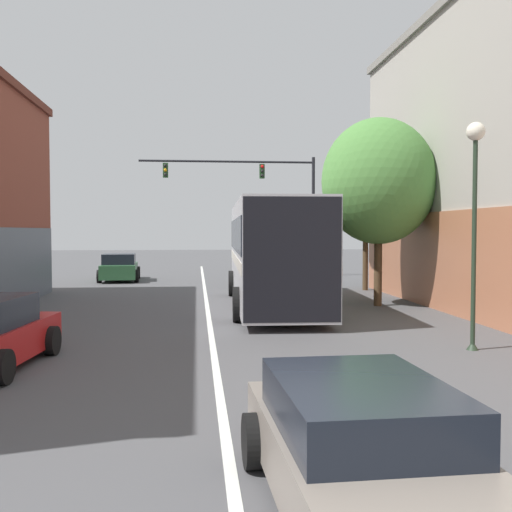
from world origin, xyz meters
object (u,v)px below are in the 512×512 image
traffic_signal_gantry (261,189)px  street_tree_near (379,181)px  hatchback_foreground (366,455)px  street_tree_far (366,198)px  parked_car_left_mid (119,268)px  bus (272,249)px  street_lamp (475,197)px

traffic_signal_gantry → street_tree_near: traffic_signal_gantry is taller
street_tree_near → hatchback_foreground: bearing=-107.6°
traffic_signal_gantry → hatchback_foreground: bearing=-94.3°
hatchback_foreground → street_tree_far: bearing=-18.1°
hatchback_foreground → parked_car_left_mid: size_ratio=0.99×
hatchback_foreground → street_tree_far: 21.31m
bus → traffic_signal_gantry: traffic_signal_gantry is taller
parked_car_left_mid → hatchback_foreground: bearing=-172.1°
hatchback_foreground → street_tree_far: street_tree_far is taller
street_tree_far → street_lamp: bearing=-96.0°
street_tree_near → bus: bearing=177.5°
street_lamp → parked_car_left_mid: bearing=117.4°
hatchback_foreground → traffic_signal_gantry: (2.15, 28.38, 4.38)m
hatchback_foreground → street_lamp: 8.87m
bus → hatchback_foreground: bearing=178.0°
parked_car_left_mid → street_lamp: bearing=-156.4°
street_tree_near → street_tree_far: bearing=78.4°
parked_car_left_mid → street_tree_far: size_ratio=0.77×
street_tree_far → bus: bearing=-132.3°
street_tree_far → hatchback_foreground: bearing=-106.0°
traffic_signal_gantry → bus: bearing=-94.6°
parked_car_left_mid → street_tree_far: bearing=-122.3°
hatchback_foreground → traffic_signal_gantry: 28.79m
traffic_signal_gantry → street_lamp: size_ratio=2.01×
parked_car_left_mid → street_lamp: street_lamp is taller
bus → traffic_signal_gantry: size_ratio=1.13×
street_tree_near → street_tree_far: street_tree_near is taller
street_lamp → street_tree_far: street_tree_far is taller
street_tree_near → street_tree_far: 5.48m
hatchback_foreground → traffic_signal_gantry: traffic_signal_gantry is taller
hatchback_foreground → street_tree_near: bearing=-19.6°
traffic_signal_gantry → street_tree_far: 9.00m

